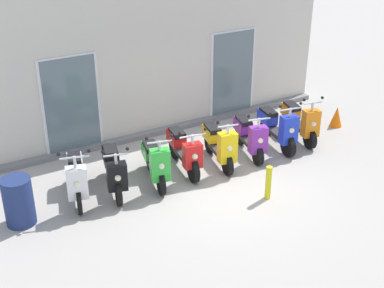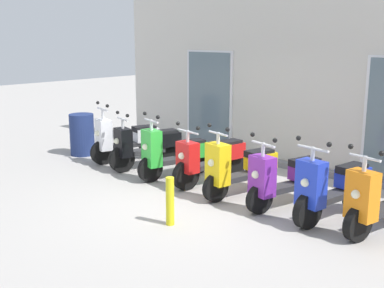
% 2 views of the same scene
% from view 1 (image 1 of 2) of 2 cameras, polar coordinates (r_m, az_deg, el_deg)
% --- Properties ---
extents(ground_plane, '(40.00, 40.00, 0.00)m').
position_cam_1_polar(ground_plane, '(11.02, 3.40, -4.23)').
color(ground_plane, '#A8A39E').
extents(storefront_facade, '(9.49, 0.50, 3.62)m').
position_cam_1_polar(storefront_facade, '(12.75, -4.08, 8.71)').
color(storefront_facade, beige).
rests_on(storefront_facade, ground_plane).
extents(scooter_white, '(0.77, 1.57, 1.30)m').
position_cam_1_polar(scooter_white, '(10.47, -12.38, -3.47)').
color(scooter_white, black).
rests_on(scooter_white, ground_plane).
extents(scooter_black, '(0.72, 1.60, 1.19)m').
position_cam_1_polar(scooter_black, '(10.63, -8.43, -2.75)').
color(scooter_black, black).
rests_on(scooter_black, ground_plane).
extents(scooter_green, '(0.70, 1.51, 1.27)m').
position_cam_1_polar(scooter_green, '(10.84, -3.99, -1.90)').
color(scooter_green, black).
rests_on(scooter_green, ground_plane).
extents(scooter_red, '(0.65, 1.64, 1.17)m').
position_cam_1_polar(scooter_red, '(11.30, -0.90, -0.66)').
color(scooter_red, black).
rests_on(scooter_red, ground_plane).
extents(scooter_yellow, '(0.65, 1.53, 1.26)m').
position_cam_1_polar(scooter_yellow, '(11.52, 2.96, -0.01)').
color(scooter_yellow, black).
rests_on(scooter_yellow, ground_plane).
extents(scooter_purple, '(0.71, 1.49, 1.21)m').
position_cam_1_polar(scooter_purple, '(12.01, 6.27, 0.88)').
color(scooter_purple, black).
rests_on(scooter_purple, ground_plane).
extents(scooter_blue, '(0.64, 1.63, 1.28)m').
position_cam_1_polar(scooter_blue, '(12.45, 9.21, 1.76)').
color(scooter_blue, black).
rests_on(scooter_blue, ground_plane).
extents(scooter_orange, '(0.69, 1.60, 1.26)m').
position_cam_1_polar(scooter_orange, '(12.94, 11.60, 2.48)').
color(scooter_orange, black).
rests_on(scooter_orange, ground_plane).
extents(trash_bin, '(0.54, 0.54, 0.92)m').
position_cam_1_polar(trash_bin, '(10.04, -18.23, -5.91)').
color(trash_bin, navy).
rests_on(trash_bin, ground_plane).
extents(traffic_cone, '(0.32, 0.32, 0.52)m').
position_cam_1_polar(traffic_cone, '(13.95, 15.34, 2.87)').
color(traffic_cone, orange).
rests_on(traffic_cone, ground_plane).
extents(curb_bollard, '(0.12, 0.12, 0.70)m').
position_cam_1_polar(curb_bollard, '(10.43, 8.25, -4.14)').
color(curb_bollard, yellow).
rests_on(curb_bollard, ground_plane).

